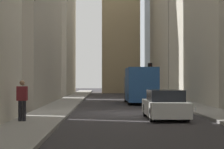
{
  "coord_description": "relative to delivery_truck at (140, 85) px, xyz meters",
  "views": [
    {
      "loc": [
        -22.57,
        1.62,
        1.89
      ],
      "look_at": [
        19.38,
        0.62,
        2.47
      ],
      "focal_mm": 63.38,
      "sensor_mm": 36.0,
      "label": 1
    }
  ],
  "objects": [
    {
      "name": "building_left_far",
      "position": [
        19.88,
        -9.19,
        10.89
      ],
      "size": [
        16.61,
        10.5,
        24.67
      ],
      "color": "beige",
      "rests_on": "ground_plane"
    },
    {
      "name": "sidewalk_left",
      "position": [
        -9.15,
        -3.1,
        -1.39
      ],
      "size": [
        90.0,
        2.2,
        0.14
      ],
      "primitive_type": "cube",
      "color": "gray",
      "rests_on": "ground_plane"
    },
    {
      "name": "sidewalk_right",
      "position": [
        -9.15,
        5.9,
        -1.39
      ],
      "size": [
        90.0,
        2.2,
        0.14
      ],
      "primitive_type": "cube",
      "color": "gray",
      "rests_on": "ground_plane"
    },
    {
      "name": "sedan_white",
      "position": [
        -12.61,
        0.0,
        -0.8
      ],
      "size": [
        4.3,
        1.78,
        1.42
      ],
      "color": "silver",
      "rests_on": "ground_plane"
    },
    {
      "name": "pedestrian",
      "position": [
        -14.85,
        6.44,
        -0.37
      ],
      "size": [
        0.26,
        0.44,
        1.74
      ],
      "color": "black",
      "rests_on": "sidewalk_right"
    },
    {
      "name": "ground_plane",
      "position": [
        -9.15,
        1.4,
        -1.46
      ],
      "size": [
        135.0,
        135.0,
        0.0
      ],
      "primitive_type": "plane",
      "color": "#302D30"
    },
    {
      "name": "delivery_truck",
      "position": [
        0.0,
        0.0,
        0.0
      ],
      "size": [
        6.46,
        2.25,
        2.84
      ],
      "color": "#285699",
      "rests_on": "ground_plane"
    },
    {
      "name": "discarded_bottle",
      "position": [
        -9.33,
        -2.28,
        -1.21
      ],
      "size": [
        0.07,
        0.07,
        0.27
      ],
      "color": "#999EA3",
      "rests_on": "sidewalk_left"
    },
    {
      "name": "traffic_light_midblock",
      "position": [
        14.29,
        -2.54,
        1.44
      ],
      "size": [
        0.43,
        0.52,
        3.76
      ],
      "color": "black",
      "rests_on": "sidewalk_left"
    }
  ]
}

